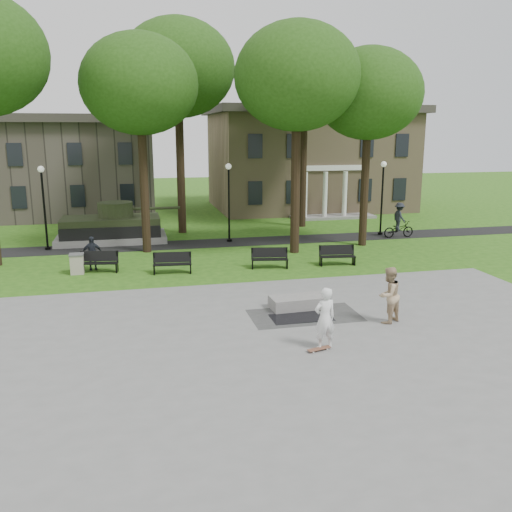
{
  "coord_description": "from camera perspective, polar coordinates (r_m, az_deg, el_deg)",
  "views": [
    {
      "loc": [
        -5.21,
        -19.72,
        6.59
      ],
      "look_at": [
        -0.16,
        2.17,
        1.4
      ],
      "focal_mm": 38.0,
      "sensor_mm": 36.0,
      "label": 1
    }
  ],
  "objects": [
    {
      "name": "park_bench_3",
      "position": [
        27.54,
        8.5,
        0.13
      ],
      "size": [
        1.84,
        0.72,
        1.0
      ],
      "rotation": [
        0.0,
        0.0,
        -0.11
      ],
      "color": "black",
      "rests_on": "ground"
    },
    {
      "name": "lamp_mid",
      "position": [
        32.75,
        -2.88,
        6.33
      ],
      "size": [
        0.36,
        0.36,
        4.73
      ],
      "color": "black",
      "rests_on": "ground"
    },
    {
      "name": "lamp_right",
      "position": [
        35.87,
        13.15,
        6.59
      ],
      "size": [
        0.36,
        0.36,
        4.73
      ],
      "color": "black",
      "rests_on": "ground"
    },
    {
      "name": "trash_bin",
      "position": [
        26.93,
        -18.32,
        -0.77
      ],
      "size": [
        0.67,
        0.67,
        0.96
      ],
      "rotation": [
        0.0,
        0.0,
        0.01
      ],
      "color": "#9F9783",
      "rests_on": "ground"
    },
    {
      "name": "ground",
      "position": [
        21.43,
        1.72,
        -4.9
      ],
      "size": [
        120.0,
        120.0,
        0.0
      ],
      "primitive_type": "plane",
      "color": "#275413",
      "rests_on": "ground"
    },
    {
      "name": "puddle",
      "position": [
        19.74,
        4.78,
        -6.48
      ],
      "size": [
        2.2,
        1.2,
        0.0
      ],
      "primitive_type": "cube",
      "color": "black",
      "rests_on": "plaza"
    },
    {
      "name": "cyclist",
      "position": [
        35.41,
        14.82,
        3.34
      ],
      "size": [
        2.07,
        1.18,
        2.23
      ],
      "rotation": [
        0.0,
        0.0,
        1.62
      ],
      "color": "black",
      "rests_on": "ground"
    },
    {
      "name": "friend_watching",
      "position": [
        19.46,
        13.78,
        -4.01
      ],
      "size": [
        1.22,
        1.13,
        2.0
      ],
      "primitive_type": "imported",
      "rotation": [
        0.0,
        0.0,
        3.65
      ],
      "color": "tan",
      "rests_on": "plaza"
    },
    {
      "name": "lamp_left",
      "position": [
        32.6,
        -21.45,
        5.42
      ],
      "size": [
        0.36,
        0.36,
        4.73
      ],
      "color": "black",
      "rests_on": "ground"
    },
    {
      "name": "tree_4",
      "position": [
        36.07,
        -8.26,
        18.93
      ],
      "size": [
        7.2,
        7.2,
        13.5
      ],
      "color": "black",
      "rests_on": "ground"
    },
    {
      "name": "building_left",
      "position": [
        46.68,
        -20.33,
        8.54
      ],
      "size": [
        15.0,
        10.0,
        7.2
      ],
      "primitive_type": "cube",
      "color": "#4C443D",
      "rests_on": "ground"
    },
    {
      "name": "tank_monument",
      "position": [
        34.23,
        -14.91,
        2.92
      ],
      "size": [
        7.45,
        3.4,
        2.4
      ],
      "color": "gray",
      "rests_on": "ground"
    },
    {
      "name": "park_bench_1",
      "position": [
        25.95,
        -8.82,
        -0.67
      ],
      "size": [
        1.83,
        0.69,
        1.0
      ],
      "rotation": [
        0.0,
        0.0,
        -0.09
      ],
      "color": "black",
      "rests_on": "ground"
    },
    {
      "name": "skateboarder",
      "position": [
        16.82,
        7.26,
        -6.52
      ],
      "size": [
        0.78,
        0.57,
        1.95
      ],
      "primitive_type": "imported",
      "rotation": [
        0.0,
        0.0,
        3.3
      ],
      "color": "white",
      "rests_on": "plaza"
    },
    {
      "name": "park_bench_0",
      "position": [
        26.93,
        -16.23,
        -0.54
      ],
      "size": [
        1.85,
        0.82,
        1.0
      ],
      "rotation": [
        0.0,
        0.0,
        -0.17
      ],
      "color": "black",
      "rests_on": "ground"
    },
    {
      "name": "skateboard",
      "position": [
        16.96,
        6.65,
        -9.75
      ],
      "size": [
        0.81,
        0.4,
        0.07
      ],
      "primitive_type": "cube",
      "rotation": [
        0.0,
        0.0,
        0.27
      ],
      "color": "brown",
      "rests_on": "plaza"
    },
    {
      "name": "footpath",
      "position": [
        32.81,
        -3.59,
        1.4
      ],
      "size": [
        44.0,
        2.6,
        0.01
      ],
      "primitive_type": "cube",
      "color": "black",
      "rests_on": "ground"
    },
    {
      "name": "tree_5",
      "position": [
        38.19,
        5.15,
        17.58
      ],
      "size": [
        6.4,
        6.4,
        12.44
      ],
      "color": "black",
      "rests_on": "ground"
    },
    {
      "name": "park_bench_2",
      "position": [
        26.64,
        1.4,
        -0.16
      ],
      "size": [
        1.85,
        0.83,
        1.0
      ],
      "rotation": [
        0.0,
        0.0,
        -0.17
      ],
      "color": "black",
      "rests_on": "ground"
    },
    {
      "name": "tree_1",
      "position": [
        30.32,
        -12.16,
        17.2
      ],
      "size": [
        6.2,
        6.2,
        11.63
      ],
      "color": "black",
      "rests_on": "ground"
    },
    {
      "name": "concrete_block",
      "position": [
        20.74,
        4.57,
        -4.85
      ],
      "size": [
        2.25,
        1.12,
        0.45
      ],
      "primitive_type": "cube",
      "rotation": [
        0.0,
        0.0,
        0.05
      ],
      "color": "gray",
      "rests_on": "plaza"
    },
    {
      "name": "building_right",
      "position": [
        48.23,
        5.49,
        10.28
      ],
      "size": [
        17.0,
        12.0,
        8.6
      ],
      "color": "#9E8460",
      "rests_on": "ground"
    },
    {
      "name": "plaza",
      "position": [
        16.94,
        6.07,
        -9.92
      ],
      "size": [
        22.0,
        16.0,
        0.02
      ],
      "primitive_type": "cube",
      "color": "gray",
      "rests_on": "ground"
    },
    {
      "name": "tree_3",
      "position": [
        32.13,
        11.79,
        16.33
      ],
      "size": [
        6.0,
        6.0,
        11.19
      ],
      "color": "black",
      "rests_on": "ground"
    },
    {
      "name": "pedestrian_walker",
      "position": [
        27.42,
        -16.89,
        0.29
      ],
      "size": [
        1.0,
        0.5,
        1.64
      ],
      "primitive_type": "imported",
      "rotation": [
        0.0,
        0.0,
        0.11
      ],
      "color": "#20232B",
      "rests_on": "ground"
    },
    {
      "name": "tree_2",
      "position": [
        29.66,
        4.36,
        18.24
      ],
      "size": [
        6.6,
        6.6,
        12.16
      ],
      "color": "black",
      "rests_on": "ground"
    }
  ]
}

